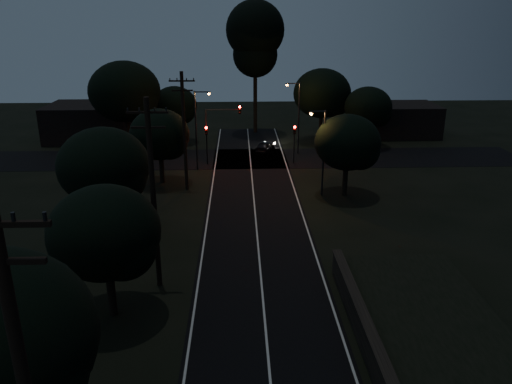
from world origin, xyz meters
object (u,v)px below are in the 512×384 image
signal_right (294,137)px  signal_mast (222,124)px  streetlight_b (297,113)px  signal_left (207,138)px  car (265,146)px  utility_pole_far (184,130)px  utility_pole_mid (153,193)px  streetlight_a (198,125)px  tall_pine (255,38)px  streetlight_c (322,147)px

signal_right → signal_mast: signal_mast is taller
signal_mast → streetlight_b: bearing=26.0°
signal_left → signal_mast: size_ratio=0.66×
signal_mast → car: size_ratio=1.73×
car → streetlight_b: bearing=-173.7°
utility_pole_far → signal_mast: utility_pole_far is taller
utility_pole_mid → streetlight_a: (0.69, 23.00, -1.10)m
tall_pine → signal_mast: tall_pine is taller
streetlight_b → signal_mast: bearing=-154.0°
utility_pole_far → streetlight_a: bearing=83.4°
tall_pine → signal_left: bearing=-110.5°
signal_right → streetlight_b: 4.45m
signal_right → streetlight_b: size_ratio=0.51×
utility_pole_far → signal_mast: 8.64m
utility_pole_far → streetlight_a: utility_pole_far is taller
streetlight_a → signal_left: bearing=70.4°
streetlight_c → car: streetlight_c is taller
signal_right → streetlight_c: streetlight_c is taller
streetlight_c → utility_pole_mid: bearing=-128.3°
signal_left → streetlight_a: size_ratio=0.51×
streetlight_a → car: streetlight_a is taller
utility_pole_far → signal_mast: bearing=68.9°
streetlight_c → car: (-4.03, 14.95, -3.73)m
streetlight_b → signal_right: bearing=-100.0°
signal_right → streetlight_a: 10.26m
utility_pole_mid → streetlight_c: (11.83, 15.00, -1.39)m
signal_left → signal_right: same height
signal_right → utility_pole_far: bearing=-143.0°
signal_left → tall_pine: bearing=69.5°
signal_left → streetlight_a: 2.77m
utility_pole_far → streetlight_b: size_ratio=1.31×
signal_left → streetlight_a: streetlight_a is taller
utility_pole_mid → signal_right: size_ratio=2.68×
utility_pole_far → streetlight_a: size_ratio=1.31×
signal_mast → streetlight_a: streetlight_a is taller
signal_right → streetlight_b: (0.71, 4.01, 1.80)m
tall_pine → streetlight_c: size_ratio=2.25×
streetlight_b → car: 5.42m
utility_pole_mid → tall_pine: tall_pine is taller
utility_pole_mid → signal_left: bearing=86.8°
streetlight_a → tall_pine: bearing=69.6°
car → signal_mast: bearing=67.8°
tall_pine → signal_left: (-5.60, -15.01, -9.32)m
signal_right → streetlight_c: (1.23, -9.99, 1.51)m
utility_pole_mid → signal_mast: size_ratio=1.76×
signal_left → streetlight_b: streetlight_b is taller
streetlight_a → streetlight_b: 12.19m
utility_pole_far → streetlight_b: bearing=46.7°
utility_pole_far → streetlight_c: 12.05m
utility_pole_mid → utility_pole_far: 17.00m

